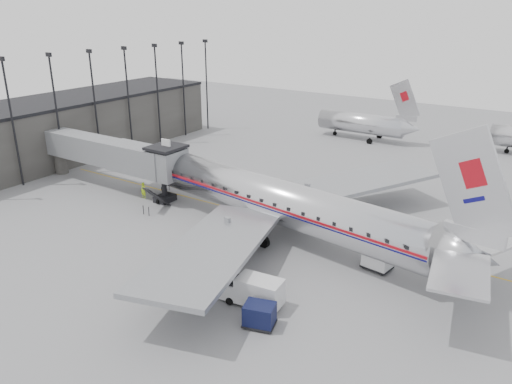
{
  "coord_description": "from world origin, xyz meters",
  "views": [
    {
      "loc": [
        27.9,
        -34.09,
        20.54
      ],
      "look_at": [
        2.3,
        4.55,
        3.2
      ],
      "focal_mm": 35.0,
      "sensor_mm": 36.0,
      "label": 1
    }
  ],
  "objects_px": {
    "baggage_cart_navy": "(260,315)",
    "baggage_cart_white": "(378,259)",
    "ramp_worker": "(143,190)",
    "airliner": "(273,200)",
    "service_van": "(252,290)"
  },
  "relations": [
    {
      "from": "baggage_cart_navy",
      "to": "baggage_cart_white",
      "type": "distance_m",
      "value": 12.6
    },
    {
      "from": "baggage_cart_navy",
      "to": "ramp_worker",
      "type": "relative_size",
      "value": 1.34
    },
    {
      "from": "airliner",
      "to": "baggage_cart_white",
      "type": "relative_size",
      "value": 16.77
    },
    {
      "from": "service_van",
      "to": "baggage_cart_white",
      "type": "bearing_deg",
      "value": 53.96
    },
    {
      "from": "baggage_cart_navy",
      "to": "ramp_worker",
      "type": "height_order",
      "value": "ramp_worker"
    },
    {
      "from": "service_van",
      "to": "baggage_cart_white",
      "type": "xyz_separation_m",
      "value": [
        5.75,
        10.05,
        -0.21
      ]
    },
    {
      "from": "baggage_cart_navy",
      "to": "airliner",
      "type": "bearing_deg",
      "value": 102.13
    },
    {
      "from": "baggage_cart_white",
      "to": "ramp_worker",
      "type": "height_order",
      "value": "ramp_worker"
    },
    {
      "from": "baggage_cart_white",
      "to": "ramp_worker",
      "type": "xyz_separation_m",
      "value": [
        -28.05,
        1.0,
        -0.02
      ]
    },
    {
      "from": "service_van",
      "to": "baggage_cart_white",
      "type": "distance_m",
      "value": 11.58
    },
    {
      "from": "service_van",
      "to": "ramp_worker",
      "type": "relative_size",
      "value": 2.6
    },
    {
      "from": "ramp_worker",
      "to": "baggage_cart_navy",
      "type": "bearing_deg",
      "value": -27.53
    },
    {
      "from": "service_van",
      "to": "ramp_worker",
      "type": "xyz_separation_m",
      "value": [
        -22.3,
        11.05,
        -0.22
      ]
    },
    {
      "from": "airliner",
      "to": "service_van",
      "type": "distance_m",
      "value": 12.69
    },
    {
      "from": "ramp_worker",
      "to": "service_van",
      "type": "bearing_deg",
      "value": -25.66
    }
  ]
}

